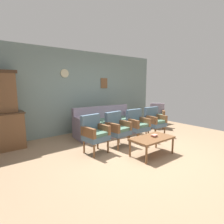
{
  "coord_description": "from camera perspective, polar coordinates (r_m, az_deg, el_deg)",
  "views": [
    {
      "loc": [
        -2.89,
        -2.77,
        1.63
      ],
      "look_at": [
        0.11,
        1.09,
        0.85
      ],
      "focal_mm": 28.52,
      "sensor_mm": 36.0,
      "label": 1
    }
  ],
  "objects": [
    {
      "name": "book_stack_on_table",
      "position": [
        4.25,
        13.4,
        -7.33
      ],
      "size": [
        0.14,
        0.12,
        0.05
      ],
      "color": "tan",
      "rests_on": "coffee_table"
    },
    {
      "name": "armchair_by_doorway",
      "position": [
        5.72,
        13.47,
        -2.59
      ],
      "size": [
        0.55,
        0.52,
        0.9
      ],
      "color": "slate",
      "rests_on": "ground"
    },
    {
      "name": "floor_vase_by_wall",
      "position": [
        7.68,
        11.41,
        -1.05
      ],
      "size": [
        0.21,
        0.21,
        0.62
      ],
      "primitive_type": "cylinder",
      "color": "brown",
      "rests_on": "ground"
    },
    {
      "name": "wall_back_with_decor",
      "position": [
        6.13,
        -9.7,
        6.32
      ],
      "size": [
        6.4,
        0.09,
        2.7
      ],
      "color": "gray",
      "rests_on": "ground"
    },
    {
      "name": "armchair_near_cabinet",
      "position": [
        5.13,
        8.1,
        -3.77
      ],
      "size": [
        0.54,
        0.52,
        0.9
      ],
      "color": "slate",
      "rests_on": "ground"
    },
    {
      "name": "wingback_chair_by_fireplace",
      "position": [
        6.86,
        14.26,
        -0.72
      ],
      "size": [
        0.71,
        0.71,
        0.9
      ],
      "color": "gray",
      "rests_on": "ground"
    },
    {
      "name": "coffee_table",
      "position": [
        4.2,
        12.73,
        -8.52
      ],
      "size": [
        1.0,
        0.56,
        0.42
      ],
      "color": "brown",
      "rests_on": "ground"
    },
    {
      "name": "ground_plane",
      "position": [
        4.32,
        7.96,
        -13.18
      ],
      "size": [
        7.68,
        7.68,
        0.0
      ],
      "primitive_type": "plane",
      "color": "#997A5B"
    },
    {
      "name": "floral_couch",
      "position": [
        5.72,
        -1.93,
        -4.15
      ],
      "size": [
        2.06,
        0.94,
        0.9
      ],
      "color": "gray",
      "rests_on": "ground"
    },
    {
      "name": "armchair_row_middle",
      "position": [
        4.64,
        1.71,
        -5.03
      ],
      "size": [
        0.56,
        0.54,
        0.9
      ],
      "color": "slate",
      "rests_on": "ground"
    },
    {
      "name": "armchair_near_couch_end",
      "position": [
        4.23,
        -5.62,
        -6.47
      ],
      "size": [
        0.57,
        0.55,
        0.9
      ],
      "color": "slate",
      "rests_on": "ground"
    }
  ]
}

